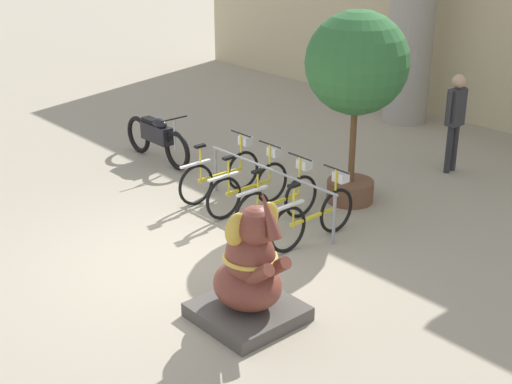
% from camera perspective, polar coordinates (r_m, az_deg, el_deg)
% --- Properties ---
extents(ground_plane, '(60.00, 60.00, 0.00)m').
position_cam_1_polar(ground_plane, '(9.63, -6.23, -5.56)').
color(ground_plane, '#9E937F').
extents(bike_rack, '(2.75, 0.05, 0.77)m').
position_cam_1_polar(bike_rack, '(10.73, 1.12, 0.96)').
color(bike_rack, gray).
rests_on(bike_rack, ground_plane).
extents(bicycle_0, '(0.48, 1.64, 1.00)m').
position_cam_1_polar(bicycle_0, '(11.52, -2.76, 1.52)').
color(bicycle_0, black).
rests_on(bicycle_0, ground_plane).
extents(bicycle_1, '(0.48, 1.64, 1.00)m').
position_cam_1_polar(bicycle_1, '(10.99, -0.49, 0.51)').
color(bicycle_1, black).
rests_on(bicycle_1, ground_plane).
extents(bicycle_2, '(0.48, 1.64, 1.00)m').
position_cam_1_polar(bicycle_2, '(10.47, 1.86, -0.65)').
color(bicycle_2, black).
rests_on(bicycle_2, ground_plane).
extents(bicycle_3, '(0.48, 1.64, 1.00)m').
position_cam_1_polar(bicycle_3, '(10.01, 4.72, -1.83)').
color(bicycle_3, black).
rests_on(bicycle_3, ground_plane).
extents(elephant_statue, '(1.09, 1.09, 1.71)m').
position_cam_1_polar(elephant_statue, '(8.05, -0.51, -6.70)').
color(elephant_statue, '#4C4742').
rests_on(elephant_statue, ground_plane).
extents(motorcycle, '(1.98, 0.55, 0.95)m').
position_cam_1_polar(motorcycle, '(13.22, -7.91, 4.39)').
color(motorcycle, black).
rests_on(motorcycle, ground_plane).
extents(person_pedestrian, '(0.23, 0.47, 1.75)m').
position_cam_1_polar(person_pedestrian, '(12.87, 15.66, 6.03)').
color(person_pedestrian, '#28282D').
rests_on(person_pedestrian, ground_plane).
extents(potted_tree, '(1.57, 1.57, 3.02)m').
position_cam_1_polar(potted_tree, '(10.92, 8.05, 9.68)').
color(potted_tree, brown).
rests_on(potted_tree, ground_plane).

